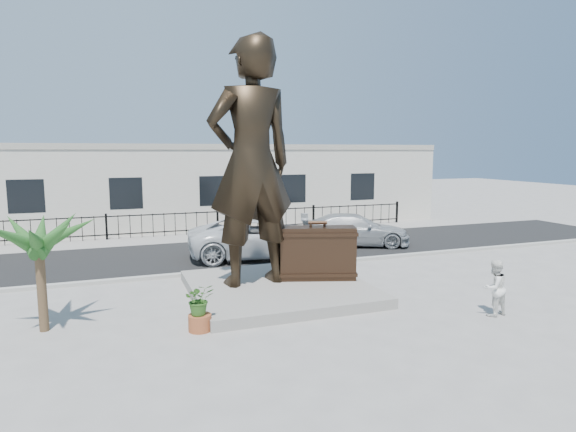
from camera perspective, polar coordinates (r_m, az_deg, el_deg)
name	(u,v)px	position (r m, az deg, el deg)	size (l,w,h in m)	color
ground	(312,306)	(13.80, 2.91, -10.57)	(100.00, 100.00, 0.00)	#9E9991
street	(241,251)	(21.15, -5.62, -4.11)	(40.00, 7.00, 0.01)	black
curb	(265,268)	(17.85, -2.78, -6.12)	(40.00, 0.25, 0.12)	#A5A399
far_sidewalk	(221,236)	(24.97, -7.94, -2.31)	(40.00, 2.50, 0.02)	#9E9991
plinth	(278,288)	(14.92, -1.15, -8.54)	(5.20, 5.20, 0.30)	gray
fence	(218,222)	(25.65, -8.34, -0.72)	(22.00, 0.10, 1.20)	black
building	(203,186)	(29.58, -10.08, 3.47)	(28.00, 7.00, 4.40)	silver
statue	(251,163)	(14.44, -4.40, 6.31)	(2.68, 1.76, 7.36)	black
suitcase	(317,253)	(15.27, 3.51, -4.38)	(2.36, 0.75, 1.67)	#311F14
tourist	(494,288)	(13.91, 23.25, -7.83)	(0.73, 0.57, 1.50)	white
car_white	(261,237)	(19.69, -3.23, -2.53)	(2.71, 5.89, 1.64)	silver
car_silver	(355,230)	(22.34, 7.90, -1.62)	(2.02, 4.97, 1.44)	#A1A4A6
worker	(246,217)	(25.25, -4.94, -0.06)	(1.16, 0.67, 1.80)	#D85E0B
palm_tree	(45,331)	(13.37, -26.88, -12.03)	(1.80, 1.80, 3.20)	#22511D
planter	(200,323)	(12.12, -10.40, -12.33)	(0.56, 0.56, 0.40)	#9B4C29
shrub	(199,299)	(11.93, -10.47, -9.66)	(0.70, 0.61, 0.78)	#30601F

